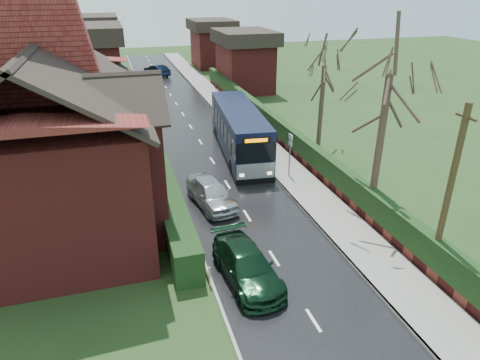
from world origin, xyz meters
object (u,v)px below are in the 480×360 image
object	(u,v)px
car_silver	(211,193)
car_green	(247,266)
bus	(239,132)
telegraph_pole	(448,196)
bus_stop_sign	(290,149)
brick_house	(59,136)

from	to	relation	value
car_silver	car_green	world-z (taller)	car_silver
bus	telegraph_pole	world-z (taller)	telegraph_pole
bus_stop_sign	telegraph_pole	size ratio (longest dim) A/B	0.39
bus_stop_sign	telegraph_pole	distance (m)	11.30
telegraph_pole	bus	bearing A→B (deg)	102.87
car_green	bus_stop_sign	world-z (taller)	bus_stop_sign
car_silver	car_green	bearing A→B (deg)	-99.85
car_silver	bus_stop_sign	size ratio (longest dim) A/B	1.53
brick_house	bus	distance (m)	12.80
bus	bus_stop_sign	world-z (taller)	bus
car_green	telegraph_pole	size ratio (longest dim) A/B	0.63
bus	car_silver	world-z (taller)	bus
bus	car_green	world-z (taller)	bus
bus_stop_sign	bus	bearing A→B (deg)	107.50
brick_house	car_silver	distance (m)	8.16
car_green	brick_house	bearing A→B (deg)	127.76
brick_house	bus_stop_sign	world-z (taller)	brick_house
car_silver	car_green	xyz separation A→B (m)	(-0.10, -6.79, -0.06)
brick_house	bus_stop_sign	size ratio (longest dim) A/B	5.11
brick_house	car_green	world-z (taller)	brick_house
telegraph_pole	car_green	bearing A→B (deg)	165.14
brick_house	car_green	size ratio (longest dim) A/B	3.13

